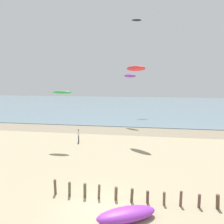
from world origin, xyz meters
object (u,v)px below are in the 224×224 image
(kite_aloft_1, at_px, (130,76))
(grounded_kite, at_px, (126,214))
(kite_aloft_3, at_px, (62,92))
(person_nearest_camera, at_px, (78,135))
(kite_aloft_5, at_px, (137,20))
(kite_aloft_2, at_px, (136,69))

(kite_aloft_1, bearing_deg, grounded_kite, 130.71)
(grounded_kite, relative_size, kite_aloft_3, 1.51)
(person_nearest_camera, relative_size, kite_aloft_5, 0.75)
(kite_aloft_1, relative_size, kite_aloft_5, 1.12)
(grounded_kite, bearing_deg, kite_aloft_3, 98.02)
(kite_aloft_1, relative_size, kite_aloft_2, 0.86)
(person_nearest_camera, bearing_deg, kite_aloft_3, -120.09)
(kite_aloft_1, bearing_deg, kite_aloft_5, -54.31)
(grounded_kite, bearing_deg, person_nearest_camera, 90.77)
(kite_aloft_2, bearing_deg, grounded_kite, 131.06)
(kite_aloft_3, height_order, kite_aloft_5, kite_aloft_5)
(grounded_kite, distance_m, kite_aloft_1, 27.95)
(person_nearest_camera, distance_m, kite_aloft_2, 10.69)
(person_nearest_camera, xyz_separation_m, kite_aloft_3, (-1.13, -1.95, 5.35))
(kite_aloft_2, bearing_deg, kite_aloft_5, -47.62)
(grounded_kite, height_order, kite_aloft_5, kite_aloft_5)
(grounded_kite, xyz_separation_m, kite_aloft_1, (-2.21, 26.68, 8.05))
(person_nearest_camera, bearing_deg, kite_aloft_5, 79.04)
(person_nearest_camera, relative_size, kite_aloft_1, 0.67)
(person_nearest_camera, relative_size, kite_aloft_3, 0.77)
(grounded_kite, xyz_separation_m, kite_aloft_3, (-8.51, 12.39, 5.93))
(grounded_kite, relative_size, kite_aloft_2, 1.13)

